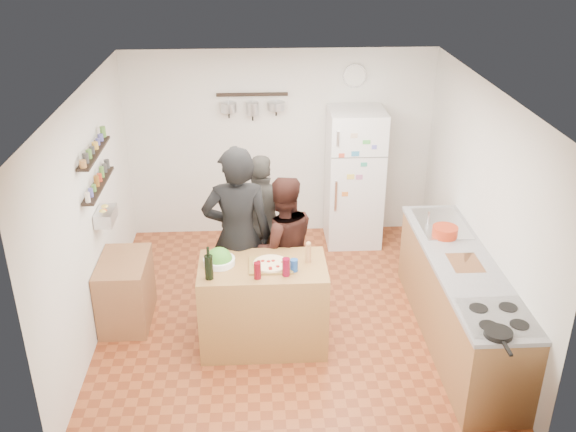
{
  "coord_description": "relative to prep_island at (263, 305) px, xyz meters",
  "views": [
    {
      "loc": [
        -0.32,
        -5.93,
        4.01
      ],
      "look_at": [
        0.0,
        0.1,
        1.15
      ],
      "focal_mm": 40.0,
      "sensor_mm": 36.0,
      "label": 1
    }
  ],
  "objects": [
    {
      "name": "pot_rack",
      "position": [
        -0.07,
        2.5,
        1.49
      ],
      "size": [
        0.9,
        0.04,
        0.04
      ],
      "primitive_type": "cube",
      "color": "black",
      "rests_on": "back_wall"
    },
    {
      "name": "produce_basket",
      "position": [
        -1.62,
        0.7,
        0.69
      ],
      "size": [
        0.18,
        0.35,
        0.14
      ],
      "primitive_type": "cube",
      "color": "silver",
      "rests_on": "left_wall"
    },
    {
      "name": "wine_glass_far",
      "position": [
        0.22,
        -0.2,
        0.54
      ],
      "size": [
        0.07,
        0.07,
        0.18
      ],
      "primitive_type": "cylinder",
      "color": "#5F081C",
      "rests_on": "prep_island"
    },
    {
      "name": "spice_shelf_upper",
      "position": [
        -1.65,
        0.7,
        1.4
      ],
      "size": [
        0.12,
        1.0,
        0.02
      ],
      "primitive_type": "cube",
      "color": "black",
      "rests_on": "left_wall"
    },
    {
      "name": "skillet",
      "position": [
        1.88,
        -1.26,
        0.49
      ],
      "size": [
        0.23,
        0.23,
        0.04
      ],
      "primitive_type": "cylinder",
      "color": "black",
      "rests_on": "stove_top"
    },
    {
      "name": "room_shell",
      "position": [
        0.28,
        0.89,
        0.79
      ],
      "size": [
        4.2,
        4.2,
        4.2
      ],
      "color": "brown",
      "rests_on": "ground"
    },
    {
      "name": "red_bowl",
      "position": [
        1.93,
        0.5,
        0.52
      ],
      "size": [
        0.27,
        0.27,
        0.11
      ],
      "primitive_type": "cylinder",
      "color": "#B63014",
      "rests_on": "counter_run"
    },
    {
      "name": "spice_shelf_lower",
      "position": [
        -1.65,
        0.7,
        1.04
      ],
      "size": [
        0.12,
        1.0,
        0.02
      ],
      "primitive_type": "cube",
      "color": "black",
      "rests_on": "left_wall"
    },
    {
      "name": "wall_clock",
      "position": [
        1.23,
        2.58,
        1.69
      ],
      "size": [
        0.3,
        0.03,
        0.3
      ],
      "primitive_type": "cylinder",
      "rotation": [
        1.57,
        0.0,
        0.0
      ],
      "color": "silver",
      "rests_on": "back_wall"
    },
    {
      "name": "fridge",
      "position": [
        1.23,
        2.25,
        0.45
      ],
      "size": [
        0.7,
        0.68,
        1.8
      ],
      "primitive_type": "cube",
      "color": "white",
      "rests_on": "floor"
    },
    {
      "name": "pizza",
      "position": [
        0.08,
        -0.02,
        0.48
      ],
      "size": [
        0.34,
        0.34,
        0.02
      ],
      "primitive_type": "cylinder",
      "color": "beige",
      "rests_on": "pizza_board"
    },
    {
      "name": "prep_island",
      "position": [
        0.0,
        0.0,
        0.0
      ],
      "size": [
        1.25,
        0.72,
        0.91
      ],
      "primitive_type": "cube",
      "color": "olive",
      "rests_on": "floor"
    },
    {
      "name": "person_back",
      "position": [
        0.02,
        1.1,
        0.37
      ],
      "size": [
        1.02,
        0.57,
        1.64
      ],
      "primitive_type": "imported",
      "rotation": [
        0.0,
        0.0,
        2.96
      ],
      "color": "#312F2C",
      "rests_on": "floor"
    },
    {
      "name": "counter_run",
      "position": [
        1.98,
        -0.05,
        -0.01
      ],
      "size": [
        0.63,
        2.63,
        0.9
      ],
      "primitive_type": "cube",
      "color": "#9E7042",
      "rests_on": "floor"
    },
    {
      "name": "salad_bowl",
      "position": [
        -0.42,
        0.05,
        0.49
      ],
      "size": [
        0.31,
        0.31,
        0.06
      ],
      "primitive_type": "cylinder",
      "color": "white",
      "rests_on": "prep_island"
    },
    {
      "name": "pizza_board",
      "position": [
        0.08,
        -0.02,
        0.47
      ],
      "size": [
        0.42,
        0.34,
        0.02
      ],
      "primitive_type": "cube",
      "color": "brown",
      "rests_on": "prep_island"
    },
    {
      "name": "side_table",
      "position": [
        -1.46,
        0.49,
        -0.09
      ],
      "size": [
        0.5,
        0.8,
        0.73
      ],
      "primitive_type": "cube",
      "color": "olive",
      "rests_on": "floor"
    },
    {
      "name": "salt_canister",
      "position": [
        0.3,
        -0.12,
        0.52
      ],
      "size": [
        0.08,
        0.08,
        0.12
      ],
      "primitive_type": "cylinder",
      "color": "navy",
      "rests_on": "prep_island"
    },
    {
      "name": "person_center",
      "position": [
        0.22,
        0.58,
        0.34
      ],
      "size": [
        0.88,
        0.75,
        1.6
      ],
      "primitive_type": "imported",
      "rotation": [
        0.0,
        0.0,
        3.34
      ],
      "color": "black",
      "rests_on": "floor"
    },
    {
      "name": "person_left",
      "position": [
        -0.25,
        0.47,
        0.53
      ],
      "size": [
        0.73,
        0.49,
        1.97
      ],
      "primitive_type": "imported",
      "rotation": [
        0.0,
        0.0,
        3.17
      ],
      "color": "black",
      "rests_on": "floor"
    },
    {
      "name": "cutting_board",
      "position": [
        1.98,
        -0.07,
        0.46
      ],
      "size": [
        0.3,
        0.4,
        0.02
      ],
      "primitive_type": "cube",
      "color": "brown",
      "rests_on": "counter_run"
    },
    {
      "name": "stove_top",
      "position": [
        1.98,
        -1.0,
        0.46
      ],
      "size": [
        0.6,
        0.62,
        0.02
      ],
      "primitive_type": "cube",
      "color": "white",
      "rests_on": "counter_run"
    },
    {
      "name": "wine_glass_near",
      "position": [
        -0.05,
        -0.24,
        0.54
      ],
      "size": [
        0.07,
        0.07,
        0.17
      ],
      "primitive_type": "cylinder",
      "color": "#570711",
      "rests_on": "prep_island"
    },
    {
      "name": "wine_bottle",
      "position": [
        -0.5,
        -0.22,
        0.58
      ],
      "size": [
        0.08,
        0.08,
        0.24
      ],
      "primitive_type": "cylinder",
      "color": "black",
      "rests_on": "prep_island"
    },
    {
      "name": "pepper_mill",
      "position": [
        0.45,
        0.05,
        0.54
      ],
      "size": [
        0.05,
        0.05,
        0.17
      ],
      "primitive_type": "cylinder",
      "color": "#AB7647",
      "rests_on": "prep_island"
    },
    {
      "name": "sink",
      "position": [
        1.98,
        0.8,
        0.46
      ],
      "size": [
        0.5,
        0.8,
        0.03
      ],
      "primitive_type": "cube",
      "color": "silver",
      "rests_on": "counter_run"
    }
  ]
}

